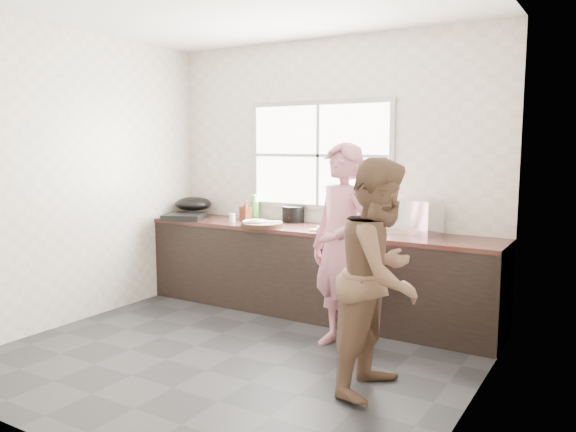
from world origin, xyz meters
The scene contains 30 objects.
floor centered at (0.00, 0.00, -0.01)m, with size 3.60×3.20×0.01m, color #27272A.
ceiling centered at (0.00, 0.00, 2.71)m, with size 3.60×3.20×0.01m, color silver.
wall_back centered at (0.00, 1.60, 1.35)m, with size 3.60×0.01×2.70m, color beige.
wall_left centered at (-1.80, 0.00, 1.35)m, with size 0.01×3.20×2.70m, color beige.
wall_right centered at (1.80, 0.00, 1.35)m, with size 0.01×3.20×2.70m, color beige.
wall_front centered at (0.00, -1.60, 1.35)m, with size 3.60×0.01×2.70m, color beige.
cabinet centered at (0.00, 1.29, 0.41)m, with size 3.60×0.62×0.82m, color black.
countertop centered at (0.00, 1.29, 0.84)m, with size 3.60×0.64×0.04m, color #361B16.
sink centered at (0.35, 1.29, 0.86)m, with size 0.55×0.45×0.02m, color silver.
faucet centered at (0.35, 1.49, 1.01)m, with size 0.02×0.02×0.30m, color silver.
window_frame centered at (-0.10, 1.59, 1.55)m, with size 1.60×0.05×1.10m, color #9EA0A5.
window_glazing centered at (-0.10, 1.57, 1.55)m, with size 1.50×0.01×1.00m, color white.
woman centered at (0.65, 0.56, 0.78)m, with size 0.57×0.38×1.57m, color #CC7A88.
person_side centered at (1.21, 0.01, 0.79)m, with size 0.77×0.60×1.58m, color brown.
cutting_board centered at (-0.46, 1.08, 0.88)m, with size 0.41×0.41×0.04m, color black.
cleaver centered at (-0.42, 1.17, 0.90)m, with size 0.21×0.10×0.01m, color silver.
bowl_mince centered at (-0.55, 1.08, 0.89)m, with size 0.22×0.22×0.05m, color white.
bowl_crabs centered at (0.47, 1.31, 0.89)m, with size 0.21×0.21×0.07m, color white.
bowl_held centered at (0.24, 1.08, 0.89)m, with size 0.21×0.21×0.07m, color silver.
black_pot centered at (-0.37, 1.52, 0.94)m, with size 0.23×0.23×0.16m, color black.
plate_food centered at (-0.72, 1.36, 0.87)m, with size 0.21×0.21×0.02m, color white.
bottle_green centered at (-0.85, 1.52, 0.99)m, with size 0.10×0.10×0.27m, color green.
bottle_brown_tall centered at (-0.86, 1.37, 0.96)m, with size 0.09×0.09×0.20m, color #4F2113.
bottle_brown_short centered at (-0.36, 1.47, 0.94)m, with size 0.12×0.12×0.15m, color #4A2312.
glass_jar centered at (-0.91, 1.19, 0.90)m, with size 0.06×0.06×0.09m, color silver.
burner centered at (-1.47, 1.10, 0.89)m, with size 0.40×0.40×0.06m, color black.
wok centered at (-1.58, 1.37, 1.00)m, with size 0.41×0.41×0.15m, color black.
dish_rack centered at (0.97, 1.43, 1.02)m, with size 0.41×0.29×0.31m, color silver.
pot_lid_left centered at (-1.49, 1.25, 0.87)m, with size 0.26×0.26×0.01m, color #AFB2B6.
pot_lid_right centered at (-1.04, 1.52, 0.87)m, with size 0.24×0.24×0.01m, color #A3A6A9.
Camera 1 is at (2.58, -3.44, 1.67)m, focal length 35.00 mm.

